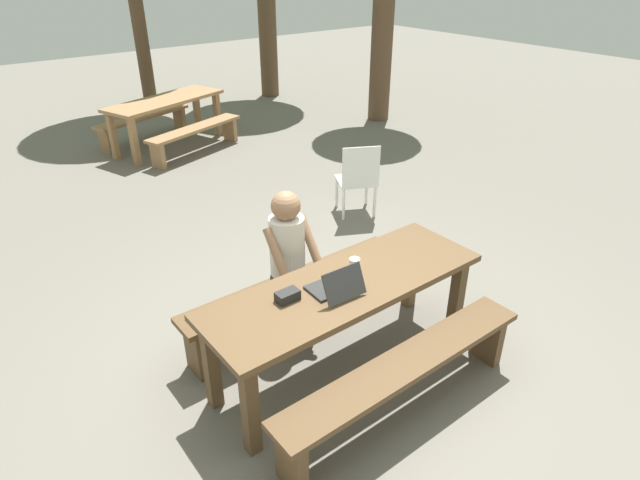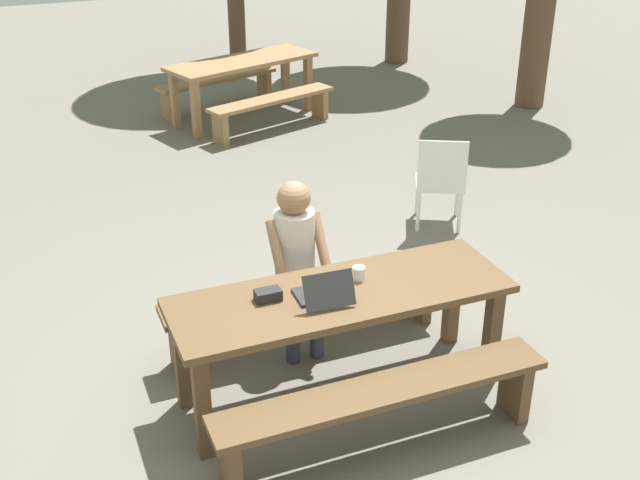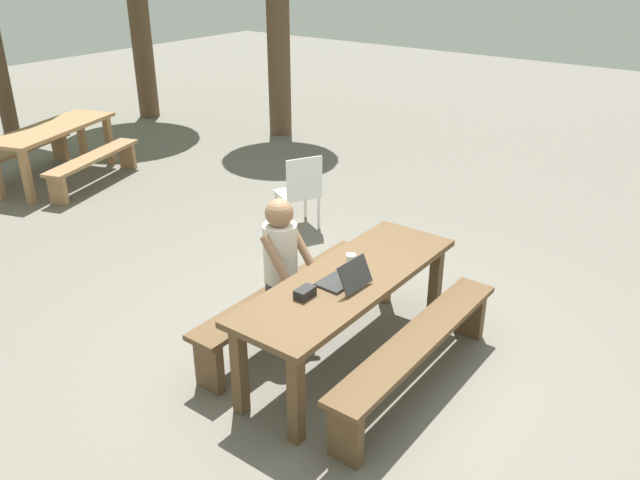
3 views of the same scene
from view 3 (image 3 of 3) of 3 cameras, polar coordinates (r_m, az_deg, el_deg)
The scene contains 12 objects.
ground_plane at distance 5.35m, azimuth 2.44°, elevation -10.47°, with size 30.00×30.00×0.00m, color slate.
picnic_table_front at distance 5.00m, azimuth 2.58°, elevation -4.36°, with size 2.16×0.71×0.77m.
bench_near at distance 4.89m, azimuth 8.62°, elevation -9.46°, with size 2.06×0.30×0.47m.
bench_far at distance 5.47m, azimuth -2.88°, elevation -5.12°, with size 2.06×0.30×0.47m.
laptop at distance 4.79m, azimuth 2.21°, elevation -3.43°, with size 0.33×0.33×0.22m.
small_pouch at distance 4.65m, azimuth -1.34°, elevation -4.67°, with size 0.16×0.09×0.07m.
coffee_mug at distance 5.09m, azimuth 2.76°, elevation -1.75°, with size 0.08×0.08×0.09m.
person_seated at distance 5.21m, azimuth -3.17°, elevation -1.85°, with size 0.39×0.40×1.27m.
plastic_chair at distance 7.48m, azimuth -1.77°, elevation 4.37°, with size 0.59×0.59×0.90m.
picnic_table_mid at distance 9.75m, azimuth -22.48°, elevation 8.52°, with size 2.07×1.27×0.77m.
bench_mid_south at distance 9.47m, azimuth -19.34°, elevation 6.46°, with size 1.76×0.84×0.42m.
bench_mid_north at distance 10.23m, azimuth -24.79°, elevation 6.88°, with size 1.76×0.84×0.42m.
Camera 3 is at (-3.62, -2.43, 3.10)m, focal length 36.24 mm.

